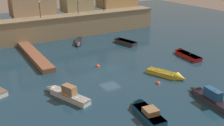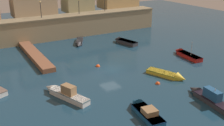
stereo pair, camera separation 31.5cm
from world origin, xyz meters
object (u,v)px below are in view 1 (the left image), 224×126
Objects in this scene: quay_lamp_1 at (40,6)px; moored_boat_4 at (123,41)px; moored_boat_3 at (185,54)px; quay_lamp_2 at (78,4)px; moored_boat_2 at (65,93)px; moored_boat_7 at (209,97)px; quay_lamp_3 at (104,0)px; moored_boat_5 at (169,75)px; mooring_buoy_1 at (158,84)px; moored_boat_6 at (78,42)px; moored_boat_0 at (145,110)px; mooring_buoy_0 at (98,66)px.

moored_boat_4 is at bearing -38.48° from quay_lamp_1.
quay_lamp_2 is at bearing 29.13° from moored_boat_3.
quay_lamp_1 is 0.56× the size of moored_boat_4.
quay_lamp_2 is at bearing -48.52° from moored_boat_2.
moored_boat_4 is 23.47m from moored_boat_7.
quay_lamp_3 is 0.61× the size of moored_boat_4.
moored_boat_5 reaches higher than mooring_buoy_1.
moored_boat_6 is at bearing -145.91° from quay_lamp_3.
quay_lamp_2 reaches higher than moored_boat_0.
moored_boat_7 is (-5.14, -32.89, -6.14)m from quay_lamp_3.
quay_lamp_3 is 0.61× the size of moored_boat_5.
quay_lamp_1 is at bearing 180.00° from quay_lamp_2.
moored_boat_2 is 1.12× the size of moored_boat_3.
moored_boat_4 is at bearing -97.84° from quay_lamp_3.
moored_boat_7 is (13.20, -8.80, -0.01)m from moored_boat_2.
moored_boat_5 is 0.80× the size of moored_boat_7.
quay_lamp_3 is 12.21m from moored_boat_6.
moored_boat_2 is at bearing -118.87° from moored_boat_5.
quay_lamp_3 is 34.36m from moored_boat_0.
quay_lamp_1 reaches higher than moored_boat_5.
quay_lamp_3 is at bearing 148.25° from moored_boat_5.
moored_boat_5 is (9.14, -25.78, -6.18)m from quay_lamp_1.
mooring_buoy_0 is at bearing 17.25° from moored_boat_6.
quay_lamp_1 is 28.18m from mooring_buoy_1.
quay_lamp_2 reaches higher than moored_boat_3.
moored_boat_5 is (13.89, -1.68, -0.22)m from moored_boat_2.
moored_boat_4 is 12.40m from mooring_buoy_0.
quay_lamp_1 reaches higher than moored_boat_4.
quay_lamp_1 is 7.68m from quay_lamp_2.
moored_boat_4 is 17.87m from mooring_buoy_1.
quay_lamp_3 reaches higher than moored_boat_0.
moored_boat_3 is at bearing -66.01° from quay_lamp_2.
quay_lamp_2 is 5.91m from quay_lamp_3.
moored_boat_0 is 9.93m from moored_boat_5.
moored_boat_5 is (1.46, -25.78, -6.10)m from quay_lamp_2.
moored_boat_7 is at bearing -75.60° from quay_lamp_1.
quay_lamp_2 is 27.42m from mooring_buoy_1.
moored_boat_4 is 9.57× the size of mooring_buoy_1.
mooring_buoy_0 is at bearing -163.64° from moored_boat_5.
moored_boat_0 is at bearing 138.14° from moored_boat_4.
moored_boat_5 is (-4.45, -25.78, -6.35)m from quay_lamp_3.
moored_boat_0 is at bearing 128.51° from moored_boat_3.
mooring_buoy_0 is (-14.17, 3.08, -0.34)m from moored_boat_3.
quay_lamp_3 is at bearing 58.49° from mooring_buoy_0.
mooring_buoy_0 is at bearing 115.81° from moored_boat_4.
quay_lamp_3 is 0.64× the size of moored_boat_6.
quay_lamp_3 reaches higher than moored_boat_6.
quay_lamp_3 is 5.86× the size of mooring_buoy_1.
quay_lamp_1 reaches higher than moored_boat_0.
moored_boat_5 is at bearing -86.76° from quay_lamp_2.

